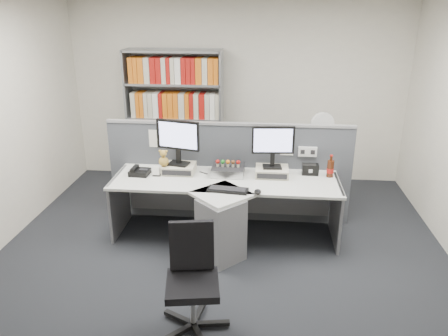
# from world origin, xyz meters

# --- Properties ---
(ground) EXTENTS (5.50, 5.50, 0.00)m
(ground) POSITION_xyz_m (0.00, 0.00, 0.00)
(ground) COLOR #26292D
(ground) RESTS_ON ground
(room_shell) EXTENTS (5.04, 5.54, 2.72)m
(room_shell) POSITION_xyz_m (0.00, 0.00, 1.79)
(room_shell) COLOR silver
(room_shell) RESTS_ON ground
(partition) EXTENTS (3.00, 0.08, 1.27)m
(partition) POSITION_xyz_m (0.00, 1.25, 0.65)
(partition) COLOR #4B4F56
(partition) RESTS_ON ground
(desk) EXTENTS (2.60, 1.20, 0.72)m
(desk) POSITION_xyz_m (0.00, 0.60, 0.46)
(desk) COLOR silver
(desk) RESTS_ON ground
(monitor_riser_left) EXTENTS (0.38, 0.31, 0.10)m
(monitor_riser_left) POSITION_xyz_m (-0.57, 0.98, 0.77)
(monitor_riser_left) COLOR #BFB79E
(monitor_riser_left) RESTS_ON desk
(monitor_riser_right) EXTENTS (0.38, 0.31, 0.10)m
(monitor_riser_right) POSITION_xyz_m (0.53, 0.98, 0.77)
(monitor_riser_right) COLOR #BFB79E
(monitor_riser_right) RESTS_ON desk
(monitor_left) EXTENTS (0.52, 0.22, 0.54)m
(monitor_left) POSITION_xyz_m (-0.57, 0.98, 1.14)
(monitor_left) COLOR black
(monitor_left) RESTS_ON monitor_riser_left
(monitor_right) EXTENTS (0.49, 0.17, 0.49)m
(monitor_right) POSITION_xyz_m (0.53, 0.98, 1.11)
(monitor_right) COLOR black
(monitor_right) RESTS_ON monitor_riser_right
(desktop_pc) EXTENTS (0.38, 0.34, 0.10)m
(desktop_pc) POSITION_xyz_m (0.02, 0.98, 0.77)
(desktop_pc) COLOR black
(desktop_pc) RESTS_ON desk
(figurines) EXTENTS (0.29, 0.05, 0.09)m
(figurines) POSITION_xyz_m (0.02, 0.96, 0.87)
(figurines) COLOR #BFB79E
(figurines) RESTS_ON desktop_pc
(keyboard) EXTENTS (0.45, 0.21, 0.03)m
(keyboard) POSITION_xyz_m (0.06, 0.49, 0.73)
(keyboard) COLOR black
(keyboard) RESTS_ON desk
(mouse) EXTENTS (0.07, 0.12, 0.04)m
(mouse) POSITION_xyz_m (0.38, 0.44, 0.74)
(mouse) COLOR black
(mouse) RESTS_ON desk
(desk_phone) EXTENTS (0.23, 0.21, 0.10)m
(desk_phone) POSITION_xyz_m (-1.02, 0.86, 0.76)
(desk_phone) COLOR black
(desk_phone) RESTS_ON desk
(desk_calendar) EXTENTS (0.09, 0.07, 0.11)m
(desk_calendar) POSITION_xyz_m (-0.81, 0.85, 0.77)
(desk_calendar) COLOR black
(desk_calendar) RESTS_ON desk
(plush_toy) EXTENTS (0.12, 0.12, 0.20)m
(plush_toy) POSITION_xyz_m (-0.73, 0.91, 0.91)
(plush_toy) COLOR #A68437
(plush_toy) RESTS_ON monitor_riser_left
(speaker) EXTENTS (0.19, 0.11, 0.13)m
(speaker) POSITION_xyz_m (0.98, 1.06, 0.78)
(speaker) COLOR black
(speaker) RESTS_ON desk
(cola_bottle) EXTENTS (0.08, 0.08, 0.27)m
(cola_bottle) POSITION_xyz_m (1.20, 1.01, 0.82)
(cola_bottle) COLOR #3F190A
(cola_bottle) RESTS_ON desk
(shelving_unit) EXTENTS (1.41, 0.40, 2.00)m
(shelving_unit) POSITION_xyz_m (-0.90, 2.44, 0.98)
(shelving_unit) COLOR gray
(shelving_unit) RESTS_ON ground
(filing_cabinet) EXTENTS (0.45, 0.61, 0.70)m
(filing_cabinet) POSITION_xyz_m (1.20, 1.99, 0.35)
(filing_cabinet) COLOR gray
(filing_cabinet) RESTS_ON ground
(desk_fan) EXTENTS (0.33, 0.19, 0.55)m
(desk_fan) POSITION_xyz_m (1.20, 1.99, 1.04)
(desk_fan) COLOR white
(desk_fan) RESTS_ON filing_cabinet
(office_chair) EXTENTS (0.60, 0.59, 0.91)m
(office_chair) POSITION_xyz_m (-0.13, -0.75, 0.48)
(office_chair) COLOR silver
(office_chair) RESTS_ON ground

